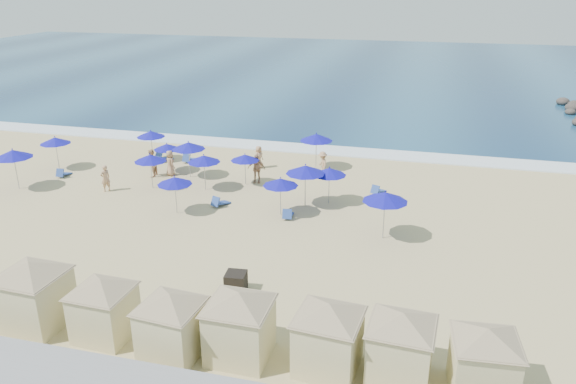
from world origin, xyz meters
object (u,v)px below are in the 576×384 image
object	(u,v)px
umbrella_9	(316,137)
beachgoer_0	(105,178)
umbrella_1	(13,154)
cabana_6	(485,353)
umbrella_5	(204,159)
cabana_1	(103,301)
umbrella_10	(329,172)
beachgoer_1	(152,163)
beachgoer_5	(170,163)
umbrella_3	(150,158)
umbrella_4	(189,146)
trash_bin	(236,282)
cabana_5	(401,337)
umbrella_11	(385,197)
umbrella_0	(55,140)
umbrella_7	(245,157)
beachgoer_2	(256,168)
umbrella_8	(280,182)
umbrella_6	(175,181)
cabana_3	(239,316)
umbrella_2	(151,134)
cabana_4	(329,328)
cabana_0	(32,286)
beachgoer_3	(322,164)
beachgoer_4	(259,157)
cabana_2	(171,316)
umbrella_13	(305,170)

from	to	relation	value
umbrella_9	beachgoer_0	size ratio (longest dim) A/B	1.53
umbrella_1	cabana_6	bearing A→B (deg)	-24.08
umbrella_5	umbrella_9	distance (m)	8.14
cabana_1	umbrella_10	distance (m)	15.77
beachgoer_1	beachgoer_5	world-z (taller)	beachgoer_1
umbrella_3	beachgoer_1	size ratio (longest dim) A/B	1.22
umbrella_4	umbrella_5	bearing A→B (deg)	-45.84
trash_bin	cabana_5	size ratio (longest dim) A/B	0.20
umbrella_11	umbrella_3	bearing A→B (deg)	166.16
cabana_6	beachgoer_0	distance (m)	24.89
cabana_1	beachgoer_1	bearing A→B (deg)	112.08
cabana_6	umbrella_0	xyz separation A→B (m)	(-26.76, 15.98, 0.51)
umbrella_7	beachgoer_1	size ratio (longest dim) A/B	1.11
trash_bin	beachgoer_2	xyz separation A→B (m)	(-3.20, 12.93, 0.52)
beachgoer_1	umbrella_8	bearing A→B (deg)	62.24
umbrella_6	umbrella_3	bearing A→B (deg)	134.17
cabana_3	umbrella_9	xyz separation A→B (m)	(-1.70, 20.66, 0.62)
umbrella_4	beachgoer_0	distance (m)	5.56
cabana_6	umbrella_10	world-z (taller)	cabana_6
umbrella_8	beachgoer_2	distance (m)	5.56
umbrella_1	umbrella_2	size ratio (longest dim) A/B	1.15
cabana_6	umbrella_7	distance (m)	21.02
umbrella_3	umbrella_6	bearing A→B (deg)	-45.83
beachgoer_0	cabana_3	bearing A→B (deg)	74.80
cabana_4	cabana_1	bearing A→B (deg)	-178.13
trash_bin	beachgoer_0	size ratio (longest dim) A/B	0.50
cabana_3	beachgoer_0	bearing A→B (deg)	135.31
umbrella_9	cabana_1	bearing A→B (deg)	-99.38
umbrella_10	umbrella_1	bearing A→B (deg)	-172.51
cabana_0	beachgoer_3	bearing A→B (deg)	70.15
umbrella_3	beachgoer_4	world-z (taller)	umbrella_3
trash_bin	umbrella_10	xyz separation A→B (m)	(1.92, 10.64, 1.52)
cabana_4	umbrella_8	size ratio (longest dim) A/B	1.96
cabana_0	umbrella_9	world-z (taller)	cabana_0
umbrella_10	cabana_5	bearing A→B (deg)	-70.58
cabana_5	umbrella_3	world-z (taller)	cabana_5
cabana_2	umbrella_10	bearing A→B (deg)	80.15
umbrella_2	cabana_4	bearing A→B (deg)	-49.58
cabana_5	umbrella_10	bearing A→B (deg)	109.42
cabana_2	cabana_1	bearing A→B (deg)	173.18
beachgoer_1	cabana_0	bearing A→B (deg)	7.29
beachgoer_0	beachgoer_4	distance (m)	10.20
umbrella_6	umbrella_11	size ratio (longest dim) A/B	0.85
umbrella_1	beachgoer_5	distance (m)	9.43
umbrella_7	umbrella_13	world-z (taller)	umbrella_13
cabana_4	umbrella_11	world-z (taller)	cabana_4
beachgoer_4	cabana_0	bearing A→B (deg)	-168.63
beachgoer_4	umbrella_13	bearing A→B (deg)	-123.42
cabana_0	beachgoer_2	bearing A→B (deg)	79.32
umbrella_0	umbrella_11	bearing A→B (deg)	-13.44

